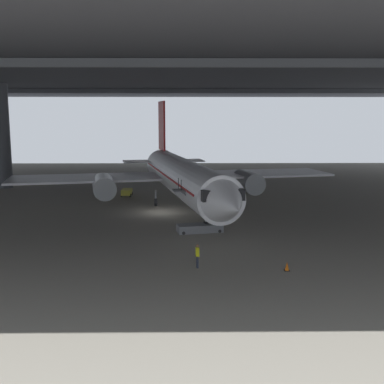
# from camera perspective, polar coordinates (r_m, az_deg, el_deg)

# --- Properties ---
(ground_plane) EXTENTS (110.00, 110.00, 0.00)m
(ground_plane) POSITION_cam_1_polar(r_m,az_deg,el_deg) (51.06, -3.74, -2.45)
(ground_plane) COLOR gray
(hangar_structure) EXTENTS (121.00, 99.00, 16.02)m
(hangar_structure) POSITION_cam_1_polar(r_m,az_deg,el_deg) (64.00, -3.33, 13.71)
(hangar_structure) COLOR #4C4F54
(hangar_structure) RESTS_ON ground_plane
(airplane_main) EXTENTS (38.56, 39.35, 12.26)m
(airplane_main) POSITION_cam_1_polar(r_m,az_deg,el_deg) (52.32, -1.22, 1.84)
(airplane_main) COLOR white
(airplane_main) RESTS_ON ground_plane
(boarding_stairs) EXTENTS (4.56, 2.30, 4.82)m
(boarding_stairs) POSITION_cam_1_polar(r_m,az_deg,el_deg) (42.15, 0.88, -3.85)
(boarding_stairs) COLOR slate
(boarding_stairs) RESTS_ON ground_plane
(crew_worker_near_nose) EXTENTS (0.27, 0.55, 1.65)m
(crew_worker_near_nose) POSITION_cam_1_polar(r_m,az_deg,el_deg) (32.27, 0.66, -7.53)
(crew_worker_near_nose) COLOR #232838
(crew_worker_near_nose) RESTS_ON ground_plane
(crew_worker_by_stairs) EXTENTS (0.52, 0.33, 1.68)m
(crew_worker_by_stairs) POSITION_cam_1_polar(r_m,az_deg,el_deg) (45.56, 1.81, -2.60)
(crew_worker_by_stairs) COLOR #232838
(crew_worker_by_stairs) RESTS_ON ground_plane
(traffic_cone_orange) EXTENTS (0.36, 0.36, 0.60)m
(traffic_cone_orange) POSITION_cam_1_polar(r_m,az_deg,el_deg) (32.48, 11.38, -8.80)
(traffic_cone_orange) COLOR black
(traffic_cone_orange) RESTS_ON ground_plane
(baggage_tug) EXTENTS (1.33, 2.23, 0.90)m
(baggage_tug) POSITION_cam_1_polar(r_m,az_deg,el_deg) (61.86, -7.88, -0.00)
(baggage_tug) COLOR yellow
(baggage_tug) RESTS_ON ground_plane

